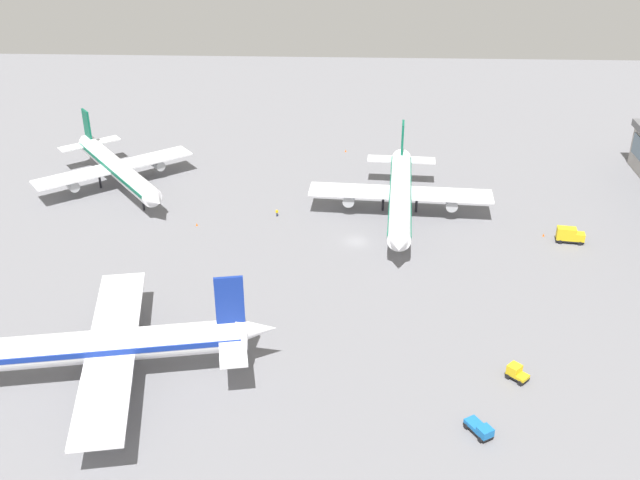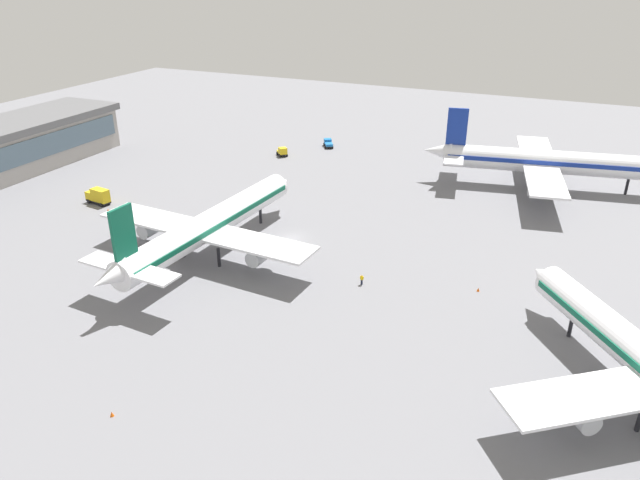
{
  "view_description": "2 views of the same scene",
  "coord_description": "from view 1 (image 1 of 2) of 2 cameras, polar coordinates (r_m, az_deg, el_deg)",
  "views": [
    {
      "loc": [
        -136.83,
        2.02,
        74.45
      ],
      "look_at": [
        -6.71,
        7.25,
        3.84
      ],
      "focal_mm": 42.43,
      "sensor_mm": 36.0,
      "label": 1
    },
    {
      "loc": [
        85.98,
        43.95,
        44.89
      ],
      "look_at": [
        7.79,
        8.96,
        4.57
      ],
      "focal_mm": 33.16,
      "sensor_mm": 36.0,
      "label": 2
    }
  ],
  "objects": [
    {
      "name": "safety_cone_far_side",
      "position": [
        163.91,
        -9.28,
        1.17
      ],
      "size": [
        0.44,
        0.44,
        0.6
      ],
      "primitive_type": "cone",
      "color": "#EA590C",
      "rests_on": "ground"
    },
    {
      "name": "airplane_taxiing",
      "position": [
        164.21,
        6.08,
        3.48
      ],
      "size": [
        50.0,
        40.15,
        15.21
      ],
      "rotation": [
        0.0,
        0.0,
        3.08
      ],
      "color": "white",
      "rests_on": "ground"
    },
    {
      "name": "ground_crew_worker",
      "position": [
        165.83,
        -3.27,
        2.07
      ],
      "size": [
        0.39,
        0.58,
        1.67
      ],
      "rotation": [
        0.0,
        0.0,
        0.02
      ],
      "color": "#1E2338",
      "rests_on": "ground"
    },
    {
      "name": "baggage_tug",
      "position": [
        121.72,
        14.59,
        -9.65
      ],
      "size": [
        3.7,
        3.71,
        2.3
      ],
      "rotation": [
        0.0,
        0.0,
        0.79
      ],
      "color": "black",
      "rests_on": "ground"
    },
    {
      "name": "safety_cone_mid_apron",
      "position": [
        164.29,
        16.51,
        0.37
      ],
      "size": [
        0.44,
        0.44,
        0.6
      ],
      "primitive_type": "cone",
      "color": "#EA590C",
      "rests_on": "ground"
    },
    {
      "name": "airplane_distant",
      "position": [
        183.53,
        -15.1,
        5.29
      ],
      "size": [
        39.95,
        33.95,
        14.41
      ],
      "rotation": [
        0.0,
        0.0,
        3.8
      ],
      "color": "white",
      "rests_on": "ground"
    },
    {
      "name": "ground",
      "position": [
        155.79,
        2.76,
        -0.12
      ],
      "size": [
        288.0,
        288.0,
        0.0
      ],
      "primitive_type": "plane",
      "color": "slate"
    },
    {
      "name": "airplane_at_gate",
      "position": [
        119.8,
        -16.27,
        -7.71
      ],
      "size": [
        43.81,
        54.01,
        16.51
      ],
      "rotation": [
        0.0,
        0.0,
        1.75
      ],
      "color": "white",
      "rests_on": "ground"
    },
    {
      "name": "catering_truck",
      "position": [
        162.75,
        18.3,
        0.36
      ],
      "size": [
        2.82,
        5.81,
        3.3
      ],
      "rotation": [
        0.0,
        0.0,
        4.58
      ],
      "color": "black",
      "rests_on": "ground"
    },
    {
      "name": "pushback_tractor",
      "position": [
        110.99,
        11.97,
        -13.77
      ],
      "size": [
        4.74,
        3.92,
        1.9
      ],
      "rotation": [
        0.0,
        0.0,
        3.69
      ],
      "color": "black",
      "rests_on": "ground"
    },
    {
      "name": "safety_cone_near_gate",
      "position": [
        200.54,
        1.95,
        6.75
      ],
      "size": [
        0.44,
        0.44,
        0.6
      ],
      "primitive_type": "cone",
      "color": "#EA590C",
      "rests_on": "ground"
    }
  ]
}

